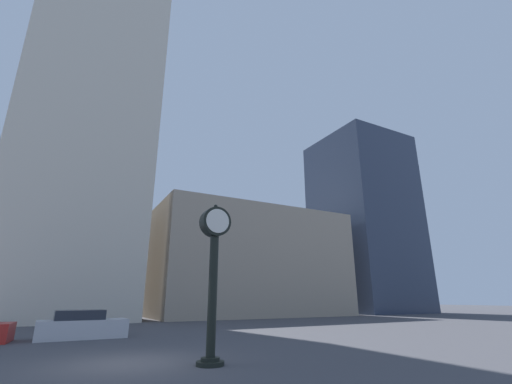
% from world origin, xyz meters
% --- Properties ---
extents(ground_plane, '(200.00, 200.00, 0.00)m').
position_xyz_m(ground_plane, '(0.00, 0.00, 0.00)').
color(ground_plane, '#424247').
extents(building_tall_tower, '(11.64, 12.00, 36.49)m').
position_xyz_m(building_tall_tower, '(-2.01, 24.00, 18.25)').
color(building_tall_tower, beige).
rests_on(building_tall_tower, ground_plane).
extents(building_storefront_row, '(21.40, 12.00, 11.43)m').
position_xyz_m(building_storefront_row, '(16.27, 24.00, 5.72)').
color(building_storefront_row, gray).
rests_on(building_storefront_row, ground_plane).
extents(building_glass_modern, '(11.84, 12.00, 25.06)m').
position_xyz_m(building_glass_modern, '(35.32, 24.00, 12.53)').
color(building_glass_modern, '#2D384C').
rests_on(building_glass_modern, ground_plane).
extents(street_clock, '(0.96, 0.83, 4.85)m').
position_xyz_m(street_clock, '(2.11, -1.51, 2.91)').
color(street_clock, black).
rests_on(street_clock, ground_plane).
extents(car_silver, '(4.08, 1.89, 1.32)m').
position_xyz_m(car_silver, '(-0.94, 8.00, 0.57)').
color(car_silver, '#BCBCC1').
rests_on(car_silver, ground_plane).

